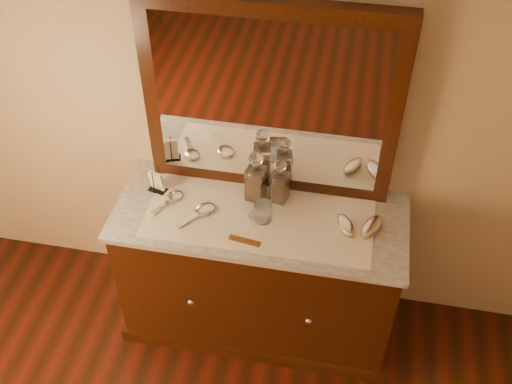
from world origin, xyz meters
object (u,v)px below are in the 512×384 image
at_px(dresser_cabinet, 260,273).
at_px(mirror_frame, 270,102).
at_px(napkin_rack, 157,182).
at_px(decanter_left, 256,181).
at_px(comb, 245,241).
at_px(decanter_right, 279,185).
at_px(hand_mirror_outer, 172,198).
at_px(brush_far, 371,227).
at_px(hand_mirror_inner, 202,211).
at_px(brush_near, 346,226).
at_px(pin_dish, 257,218).

bearing_deg(dresser_cabinet, mirror_frame, 90.00).
height_order(dresser_cabinet, napkin_rack, napkin_rack).
bearing_deg(decanter_left, comb, -89.05).
distance_m(decanter_right, hand_mirror_outer, 0.54).
bearing_deg(hand_mirror_outer, brush_far, -1.32).
xyz_separation_m(comb, hand_mirror_inner, (-0.24, 0.15, 0.01)).
bearing_deg(decanter_right, mirror_frame, 121.45).
xyz_separation_m(mirror_frame, brush_near, (0.42, -0.26, -0.48)).
bearing_deg(hand_mirror_inner, dresser_cabinet, 7.77).
bearing_deg(comb, decanter_left, 98.89).
height_order(mirror_frame, comb, mirror_frame).
relative_size(dresser_cabinet, comb, 9.13).
relative_size(comb, hand_mirror_inner, 0.70).
bearing_deg(brush_far, mirror_frame, 155.35).
bearing_deg(dresser_cabinet, napkin_rack, 171.70).
xyz_separation_m(comb, brush_far, (0.57, 0.18, 0.02)).
relative_size(comb, brush_far, 0.89).
distance_m(comb, hand_mirror_outer, 0.46).
bearing_deg(hand_mirror_inner, decanter_left, 33.62).
height_order(mirror_frame, pin_dish, mirror_frame).
xyz_separation_m(decanter_right, hand_mirror_inner, (-0.35, -0.16, -0.09)).
bearing_deg(brush_far, hand_mirror_outer, 178.68).
bearing_deg(brush_far, dresser_cabinet, 179.93).
distance_m(decanter_right, hand_mirror_inner, 0.40).
bearing_deg(pin_dish, hand_mirror_outer, 173.48).
bearing_deg(hand_mirror_inner, brush_far, 2.64).
bearing_deg(hand_mirror_inner, napkin_rack, 155.90).
distance_m(decanter_left, brush_far, 0.60).
bearing_deg(pin_dish, decanter_right, 61.53).
distance_m(napkin_rack, decanter_right, 0.62).
relative_size(brush_near, brush_far, 0.94).
bearing_deg(hand_mirror_inner, mirror_frame, 45.30).
bearing_deg(napkin_rack, mirror_frame, 16.98).
height_order(pin_dish, brush_near, brush_near).
bearing_deg(hand_mirror_inner, hand_mirror_outer, 160.57).
bearing_deg(comb, pin_dish, 88.10).
relative_size(decanter_left, brush_far, 1.68).
distance_m(mirror_frame, napkin_rack, 0.72).
bearing_deg(comb, dresser_cabinet, 86.35).
xyz_separation_m(dresser_cabinet, pin_dish, (-0.01, -0.03, 0.45)).
height_order(comb, brush_near, brush_near).
bearing_deg(brush_near, hand_mirror_outer, 177.60).
bearing_deg(brush_near, dresser_cabinet, 178.04).
relative_size(decanter_right, brush_far, 1.49).
xyz_separation_m(mirror_frame, brush_far, (0.54, -0.25, -0.47)).
relative_size(decanter_left, decanter_right, 1.13).
xyz_separation_m(decanter_right, hand_mirror_outer, (-0.52, -0.10, -0.09)).
bearing_deg(brush_far, comb, -162.29).
bearing_deg(brush_near, brush_far, 6.56).
height_order(napkin_rack, brush_far, napkin_rack).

